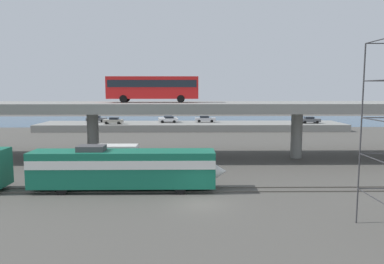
% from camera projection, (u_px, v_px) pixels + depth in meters
% --- Properties ---
extents(ground_plane, '(260.00, 260.00, 0.00)m').
position_uv_depth(ground_plane, '(201.00, 204.00, 30.21)').
color(ground_plane, '#4C4944').
extents(rail_strip_near, '(110.00, 0.12, 0.12)m').
position_uv_depth(rail_strip_near, '(200.00, 192.00, 33.47)').
color(rail_strip_near, '#59544C').
rests_on(rail_strip_near, ground_plane).
extents(rail_strip_far, '(110.00, 0.12, 0.12)m').
position_uv_depth(rail_strip_far, '(199.00, 188.00, 34.88)').
color(rail_strip_far, '#59544C').
rests_on(rail_strip_far, ground_plane).
extents(train_locomotive, '(17.72, 3.04, 4.18)m').
position_uv_depth(train_locomotive, '(132.00, 167.00, 33.84)').
color(train_locomotive, '#14664C').
rests_on(train_locomotive, ground_plane).
extents(highway_overpass, '(96.00, 10.58, 7.45)m').
position_uv_depth(highway_overpass, '(195.00, 108.00, 49.30)').
color(highway_overpass, gray).
rests_on(highway_overpass, ground_plane).
extents(transit_bus_on_overpass, '(12.00, 2.68, 3.40)m').
position_uv_depth(transit_bus_on_overpass, '(153.00, 87.00, 49.30)').
color(transit_bus_on_overpass, red).
rests_on(transit_bus_on_overpass, highway_overpass).
extents(service_truck_west, '(6.80, 2.46, 3.04)m').
position_uv_depth(service_truck_west, '(125.00, 157.00, 41.55)').
color(service_truck_west, '#B7B7BC').
rests_on(service_truck_west, ground_plane).
extents(pier_parking_lot, '(68.16, 11.41, 1.53)m').
position_uv_depth(pier_parking_lot, '(192.00, 126.00, 84.74)').
color(pier_parking_lot, gray).
rests_on(pier_parking_lot, ground_plane).
extents(parked_car_0, '(4.43, 1.85, 1.50)m').
position_uv_depth(parked_car_0, '(310.00, 120.00, 83.28)').
color(parked_car_0, '#515459').
rests_on(parked_car_0, pier_parking_lot).
extents(parked_car_1, '(4.59, 1.83, 1.50)m').
position_uv_depth(parked_car_1, '(96.00, 119.00, 86.20)').
color(parked_car_1, '#515459').
rests_on(parked_car_1, pier_parking_lot).
extents(parked_car_2, '(4.68, 1.85, 1.50)m').
position_uv_depth(parked_car_2, '(205.00, 119.00, 86.02)').
color(parked_car_2, '#B7B7BC').
rests_on(parked_car_2, pier_parking_lot).
extents(parked_car_3, '(4.30, 1.83, 1.50)m').
position_uv_depth(parked_car_3, '(169.00, 119.00, 84.80)').
color(parked_car_3, silver).
rests_on(parked_car_3, pier_parking_lot).
extents(parked_car_4, '(4.31, 1.94, 1.50)m').
position_uv_depth(parked_car_4, '(113.00, 121.00, 81.59)').
color(parked_car_4, '#9E998C').
rests_on(parked_car_4, pier_parking_lot).
extents(parked_car_5, '(4.22, 1.89, 1.50)m').
position_uv_depth(parked_car_5, '(168.00, 118.00, 87.31)').
color(parked_car_5, silver).
rests_on(parked_car_5, pier_parking_lot).
extents(harbor_water, '(140.00, 36.00, 0.01)m').
position_uv_depth(harbor_water, '(190.00, 121.00, 107.68)').
color(harbor_water, navy).
rests_on(harbor_water, ground_plane).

